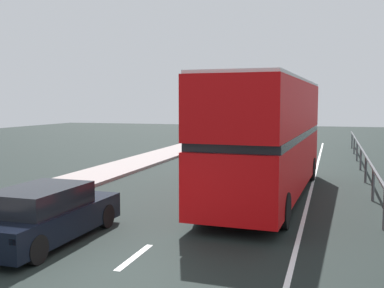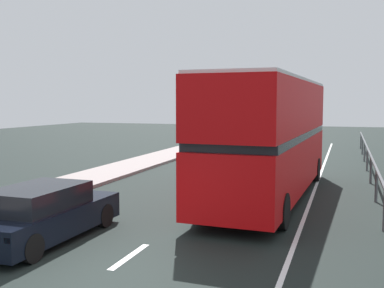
% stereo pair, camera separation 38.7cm
% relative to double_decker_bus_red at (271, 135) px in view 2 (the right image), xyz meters
% --- Properties ---
extents(ground_plane, '(75.82, 120.00, 0.10)m').
position_rel_double_decker_bus_red_xyz_m(ground_plane, '(-1.95, -8.61, -2.32)').
color(ground_plane, black).
extents(lane_paint_markings, '(3.53, 46.00, 0.01)m').
position_rel_double_decker_bus_red_xyz_m(lane_paint_markings, '(0.28, 0.18, -2.27)').
color(lane_paint_markings, silver).
rests_on(lane_paint_markings, ground).
extents(bridge_side_railing, '(0.10, 42.00, 1.15)m').
position_rel_double_decker_bus_red_xyz_m(bridge_side_railing, '(3.59, 0.39, -1.34)').
color(bridge_side_railing, '#505357').
rests_on(bridge_side_railing, ground).
extents(double_decker_bus_red, '(3.03, 11.35, 4.24)m').
position_rel_double_decker_bus_red_xyz_m(double_decker_bus_red, '(0.00, 0.00, 0.00)').
color(double_decker_bus_red, '#BF080B').
rests_on(double_decker_bus_red, ground).
extents(hatchback_car_near, '(1.91, 4.47, 1.38)m').
position_rel_double_decker_bus_red_xyz_m(hatchback_car_near, '(-4.54, -6.95, -1.61)').
color(hatchback_car_near, black).
rests_on(hatchback_car_near, ground).
extents(sedan_car_ahead, '(1.80, 4.05, 1.37)m').
position_rel_double_decker_bus_red_xyz_m(sedan_car_ahead, '(-4.65, 12.00, -1.61)').
color(sedan_car_ahead, black).
rests_on(sedan_car_ahead, ground).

